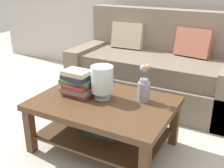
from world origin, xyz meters
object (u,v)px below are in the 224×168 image
object	(u,v)px
flower_pitcher	(144,87)
book_stack_main	(78,83)
coffee_table	(104,114)
glass_hurricane_vase	(102,80)
couch	(155,71)

from	to	relation	value
flower_pitcher	book_stack_main	bearing A→B (deg)	-165.32
coffee_table	flower_pitcher	xyz separation A→B (m)	(0.30, 0.16, 0.25)
coffee_table	glass_hurricane_vase	world-z (taller)	glass_hurricane_vase
couch	glass_hurricane_vase	bearing A→B (deg)	-92.81
glass_hurricane_vase	flower_pitcher	distance (m)	0.35
flower_pitcher	couch	bearing A→B (deg)	104.75
couch	flower_pitcher	world-z (taller)	couch
flower_pitcher	coffee_table	bearing A→B (deg)	-152.10
couch	book_stack_main	xyz separation A→B (m)	(-0.28, -1.20, 0.20)
book_stack_main	flower_pitcher	distance (m)	0.58
book_stack_main	coffee_table	bearing A→B (deg)	-2.10
couch	book_stack_main	size ratio (longest dim) A/B	6.57
book_stack_main	glass_hurricane_vase	size ratio (longest dim) A/B	1.04
glass_hurricane_vase	flower_pitcher	size ratio (longest dim) A/B	0.87
couch	flower_pitcher	size ratio (longest dim) A/B	5.93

